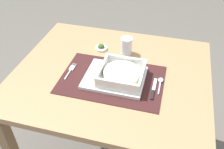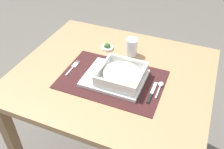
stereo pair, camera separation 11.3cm
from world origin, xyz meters
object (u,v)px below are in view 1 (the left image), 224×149
at_px(drinking_glass, 126,47).
at_px(dining_table, 111,87).
at_px(porridge_bowl, 122,74).
at_px(spoon, 160,82).
at_px(condiment_saucer, 101,48).
at_px(fork, 71,70).
at_px(butter_knife, 153,90).

bearing_deg(drinking_glass, dining_table, -100.76).
relative_size(porridge_bowl, drinking_glass, 2.14).
bearing_deg(spoon, dining_table, 179.51).
bearing_deg(porridge_bowl, condiment_saucer, 126.45).
xyz_separation_m(fork, spoon, (0.42, 0.02, 0.00)).
bearing_deg(condiment_saucer, drinking_glass, -0.96).
distance_m(butter_knife, condiment_saucer, 0.41).
xyz_separation_m(spoon, drinking_glass, (-0.20, 0.19, 0.03)).
relative_size(dining_table, condiment_saucer, 14.29).
bearing_deg(fork, drinking_glass, 39.20).
xyz_separation_m(drinking_glass, condiment_saucer, (-0.14, 0.00, -0.03)).
height_order(drinking_glass, condiment_saucer, drinking_glass).
xyz_separation_m(butter_knife, condiment_saucer, (-0.32, 0.26, 0.00)).
bearing_deg(dining_table, porridge_bowl, -38.91).
distance_m(dining_table, drinking_glass, 0.22).
distance_m(fork, butter_knife, 0.40).
xyz_separation_m(spoon, butter_knife, (-0.02, -0.06, -0.00)).
distance_m(butter_knife, drinking_glass, 0.31).
bearing_deg(porridge_bowl, butter_knife, -11.93).
height_order(butter_knife, condiment_saucer, condiment_saucer).
xyz_separation_m(fork, condiment_saucer, (0.09, 0.22, 0.00)).
bearing_deg(porridge_bowl, fork, 178.10).
distance_m(dining_table, porridge_bowl, 0.16).
distance_m(dining_table, condiment_saucer, 0.23).
bearing_deg(condiment_saucer, porridge_bowl, -53.55).
xyz_separation_m(butter_knife, drinking_glass, (-0.18, 0.25, 0.04)).
relative_size(butter_knife, drinking_glass, 1.54).
distance_m(spoon, condiment_saucer, 0.39).
bearing_deg(fork, spoon, -1.65).
relative_size(porridge_bowl, butter_knife, 1.39).
bearing_deg(dining_table, drinking_glass, 79.24).
xyz_separation_m(porridge_bowl, fork, (-0.25, 0.01, -0.03)).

